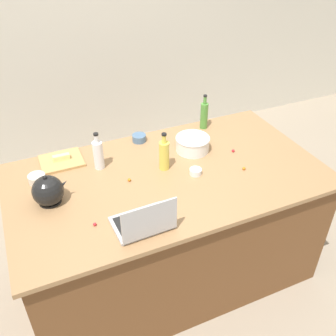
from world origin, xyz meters
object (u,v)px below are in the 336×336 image
at_px(laptop, 144,222).
at_px(mixing_bowl_large, 193,144).
at_px(kettle, 48,191).
at_px(ramekin_small, 37,179).
at_px(ramekin_medium, 139,138).
at_px(ramekin_wide, 196,172).
at_px(butter_stick_left, 61,157).
at_px(bottle_vinegar, 98,154).
at_px(cutting_board, 61,161).
at_px(bottle_olive, 204,115).
at_px(bottle_oil, 164,155).

height_order(laptop, mixing_bowl_large, laptop).
height_order(kettle, ramekin_small, kettle).
bearing_deg(ramekin_medium, ramekin_wide, -70.66).
distance_m(butter_stick_left, ramekin_medium, 0.57).
xyz_separation_m(bottle_vinegar, cutting_board, (-0.22, 0.17, -0.09)).
bearing_deg(kettle, cutting_board, 70.36).
relative_size(butter_stick_left, ramekin_small, 1.05).
relative_size(cutting_board, butter_stick_left, 2.50).
relative_size(mixing_bowl_large, bottle_olive, 0.88).
bearing_deg(bottle_oil, ramekin_small, 166.99).
bearing_deg(cutting_board, bottle_oil, -29.86).
bearing_deg(laptop, butter_stick_left, 108.95).
xyz_separation_m(laptop, bottle_oil, (0.32, 0.47, 0.06)).
xyz_separation_m(butter_stick_left, ramekin_small, (-0.18, -0.16, -0.01)).
relative_size(laptop, bottle_olive, 1.18).
distance_m(bottle_olive, butter_stick_left, 1.09).
xyz_separation_m(mixing_bowl_large, kettle, (-1.00, -0.16, 0.02)).
distance_m(butter_stick_left, ramekin_wide, 0.89).
bearing_deg(kettle, bottle_oil, 3.40).
xyz_separation_m(bottle_olive, kettle, (-1.23, -0.42, -0.03)).
distance_m(mixing_bowl_large, bottle_oil, 0.30).
bearing_deg(bottle_vinegar, bottle_oil, -24.99).
bearing_deg(bottle_vinegar, bottle_olive, 12.74).
relative_size(bottle_oil, kettle, 1.22).
xyz_separation_m(laptop, kettle, (-0.42, 0.42, 0.03)).
bearing_deg(ramekin_medium, mixing_bowl_large, -42.15).
bearing_deg(ramekin_small, kettle, -79.68).
bearing_deg(ramekin_small, ramekin_wide, -18.98).
bearing_deg(ramekin_wide, laptop, -145.37).
bearing_deg(cutting_board, mixing_bowl_large, -14.49).
bearing_deg(kettle, laptop, -45.28).
distance_m(bottle_vinegar, ramekin_wide, 0.63).
bearing_deg(cutting_board, butter_stick_left, 0.00).
bearing_deg(kettle, mixing_bowl_large, 9.29).
xyz_separation_m(bottle_olive, bottle_vinegar, (-0.87, -0.20, -0.01)).
relative_size(mixing_bowl_large, bottle_vinegar, 0.93).
bearing_deg(mixing_bowl_large, bottle_olive, 48.60).
height_order(laptop, bottle_vinegar, bottle_vinegar).
xyz_separation_m(ramekin_small, ramekin_wide, (0.93, -0.32, -0.01)).
bearing_deg(cutting_board, ramekin_wide, -32.73).
height_order(laptop, bottle_oil, bottle_oil).
bearing_deg(ramekin_medium, bottle_olive, -1.39).
bearing_deg(bottle_oil, laptop, -124.12).
relative_size(bottle_olive, bottle_vinegar, 1.05).
relative_size(bottle_vinegar, ramekin_medium, 2.57).
relative_size(mixing_bowl_large, ramekin_small, 2.26).
xyz_separation_m(bottle_vinegar, ramekin_medium, (0.35, 0.21, -0.08)).
relative_size(mixing_bowl_large, butter_stick_left, 2.16).
bearing_deg(bottle_vinegar, butter_stick_left, 142.21).
bearing_deg(bottle_olive, laptop, -133.77).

